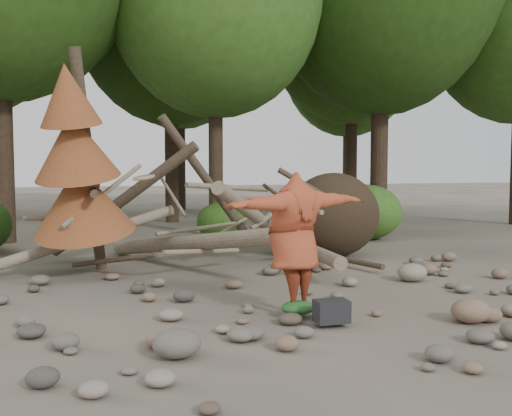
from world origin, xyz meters
name	(u,v)px	position (x,y,z in m)	size (l,w,h in m)	color
ground	(302,308)	(0.00, 0.00, 0.00)	(120.00, 120.00, 0.00)	#514C44
deadfall_pile	(312,217)	(2.02, 4.24, 0.95)	(8.55, 5.24, 3.30)	#332619
dead_conifer	(77,167)	(-3.12, 3.37, 2.11)	(2.06, 2.16, 4.35)	#4C3F30
bush_mid	(221,222)	(0.80, 7.80, 0.56)	(1.40, 1.40, 1.12)	#2F5A1A
bush_right	(367,212)	(5.00, 7.00, 0.80)	(2.00, 2.00, 1.60)	#3A6B21
frisbee_thrower	(294,241)	(-0.27, -0.37, 1.06)	(3.55, 1.36, 1.96)	#A54125
backpack	(331,316)	(-0.02, -1.07, 0.15)	(0.44, 0.29, 0.29)	black
cloth_green	(298,311)	(-0.27, -0.52, 0.09)	(0.49, 0.41, 0.18)	#275D25
cloth_orange	(338,306)	(0.46, -0.31, 0.05)	(0.30, 0.24, 0.11)	#A1651B
boulder_front_left	(177,343)	(-2.18, -1.67, 0.16)	(0.54, 0.49, 0.32)	#655D54
boulder_front_right	(471,311)	(1.85, -1.48, 0.16)	(0.54, 0.49, 0.32)	#856753
boulder_mid_right	(412,272)	(2.70, 1.20, 0.17)	(0.55, 0.50, 0.33)	gray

